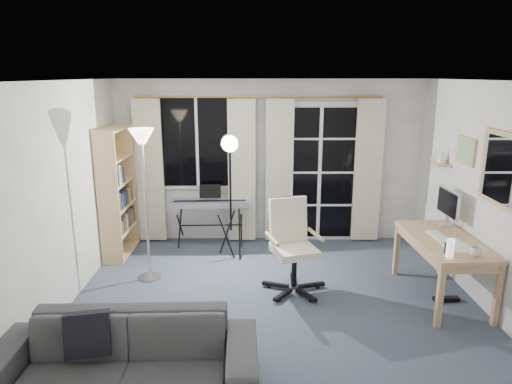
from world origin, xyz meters
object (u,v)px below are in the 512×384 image
Objects in this scene: keyboard_piano at (210,204)px; sofa at (123,349)px; bookshelf at (115,196)px; studio_light at (230,158)px; monitor at (448,204)px; desk at (444,246)px; torchiere_lamp at (143,160)px; mug at (476,251)px; office_chair at (291,237)px.

keyboard_piano is 0.56× the size of sofa.
bookshelf is 1.69m from studio_light.
monitor is at bearing 30.34° from sofa.
bookshelf reaches higher than desk.
bookshelf reaches higher than sofa.
bookshelf is at bearing 105.32° from sofa.
torchiere_lamp is 1.58× the size of keyboard_piano.
mug is (2.84, -2.13, 0.12)m from keyboard_piano.
torchiere_lamp reaches higher than studio_light.
keyboard_piano reaches higher than sofa.
desk is 0.53m from mug.
mug is 0.06× the size of sofa.
bookshelf is at bearing 170.76° from studio_light.
monitor is at bearing 64.09° from desk.
mug is (4.10, -1.80, -0.08)m from bookshelf.
desk is (3.39, -0.52, -0.88)m from torchiere_lamp.
office_chair is at bearing -176.72° from monitor.
office_chair is 0.80× the size of desk.
monitor is at bearing -10.82° from bookshelf.
sofa is (-0.38, -3.25, -0.23)m from keyboard_piano.
keyboard_piano is 0.87× the size of desk.
bookshelf is 0.96× the size of torchiere_lamp.
desk is 3.52m from sofa.
torchiere_lamp is at bearing 155.58° from office_chair.
sofa is (-3.12, -1.61, -0.21)m from desk.
office_chair is at bearing 50.95° from sofa.
keyboard_piano is 3.28m from sofa.
office_chair is (1.72, -0.25, -0.86)m from torchiere_lamp.
studio_light is 15.14× the size of mug.
torchiere_lamp is 3.65× the size of monitor.
office_chair is (0.74, -0.87, -0.77)m from studio_light.
monitor is at bearing -17.87° from studio_light.
bookshelf is 2.56m from office_chair.
desk is at bearing -17.37° from bookshelf.
monitor is (3.59, -0.07, -0.52)m from torchiere_lamp.
torchiere_lamp is 1.06× the size of studio_light.
bookshelf is 1.02× the size of studio_light.
monitor reaches higher than mug.
bookshelf is at bearing 166.22° from monitor.
studio_light is (0.32, -0.50, 0.77)m from keyboard_piano.
desk is (2.74, -1.63, -0.02)m from keyboard_piano.
keyboard_piano is 10.13× the size of mug.
monitor reaches higher than keyboard_piano.
studio_light is (1.59, -0.17, 0.56)m from bookshelf.
bookshelf is at bearing -167.44° from keyboard_piano.
mug is at bearing -16.22° from torchiere_lamp.
office_chair reaches higher than desk.
torchiere_lamp reaches higher than office_chair.
bookshelf is 1.33× the size of desk.
mug reaches higher than sofa.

